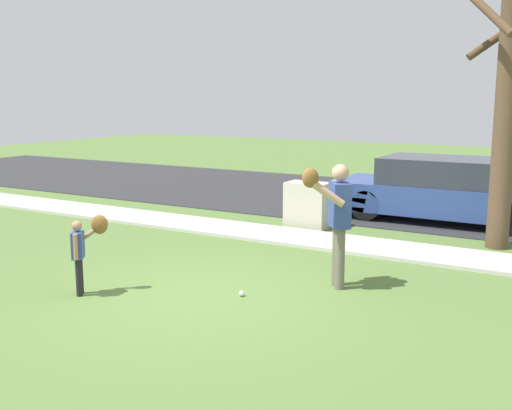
{
  "coord_description": "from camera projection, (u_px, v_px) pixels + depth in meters",
  "views": [
    {
      "loc": [
        4.54,
        -6.31,
        2.6
      ],
      "look_at": [
        0.02,
        1.47,
        1.0
      ],
      "focal_mm": 42.83,
      "sensor_mm": 36.0,
      "label": 1
    }
  ],
  "objects": [
    {
      "name": "ground_plane",
      "position": [
        312.0,
        242.0,
        11.05
      ],
      "size": [
        48.0,
        48.0,
        0.0
      ],
      "primitive_type": "plane",
      "color": "#567538"
    },
    {
      "name": "baseball",
      "position": [
        242.0,
        294.0,
        8.06
      ],
      "size": [
        0.07,
        0.07,
        0.07
      ],
      "primitive_type": "sphere",
      "color": "white",
      "rests_on": "ground"
    },
    {
      "name": "sidewalk_strip",
      "position": [
        314.0,
        240.0,
        11.13
      ],
      "size": [
        36.0,
        1.2,
        0.06
      ],
      "primitive_type": "cube",
      "color": "beige",
      "rests_on": "ground"
    },
    {
      "name": "parked_wagon_blue",
      "position": [
        443.0,
        190.0,
        12.8
      ],
      "size": [
        4.5,
        1.8,
        1.33
      ],
      "rotation": [
        0.0,
        0.0,
        3.14
      ],
      "color": "#2D478C",
      "rests_on": "road_surface"
    },
    {
      "name": "street_tree_near",
      "position": [
        507.0,
        93.0,
        10.18
      ],
      "size": [
        1.85,
        1.88,
        4.99
      ],
      "color": "brown",
      "rests_on": "ground"
    },
    {
      "name": "person_child",
      "position": [
        84.0,
        244.0,
        8.05
      ],
      "size": [
        0.39,
        0.55,
        1.05
      ],
      "rotation": [
        0.0,
        0.0,
        0.63
      ],
      "color": "black",
      "rests_on": "ground"
    },
    {
      "name": "utility_cabinet",
      "position": [
        308.0,
        205.0,
        12.25
      ],
      "size": [
        0.85,
        0.53,
        0.91
      ],
      "primitive_type": "cube",
      "color": "beige",
      "rests_on": "ground"
    },
    {
      "name": "road_surface",
      "position": [
        398.0,
        201.0,
        15.39
      ],
      "size": [
        36.0,
        6.8,
        0.02
      ],
      "primitive_type": "cube",
      "color": "#2D2D30",
      "rests_on": "ground"
    },
    {
      "name": "person_adult",
      "position": [
        337.0,
        213.0,
        8.26
      ],
      "size": [
        0.56,
        0.85,
        1.71
      ],
      "rotation": [
        0.0,
        0.0,
        -2.52
      ],
      "color": "#6B6656",
      "rests_on": "ground"
    }
  ]
}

